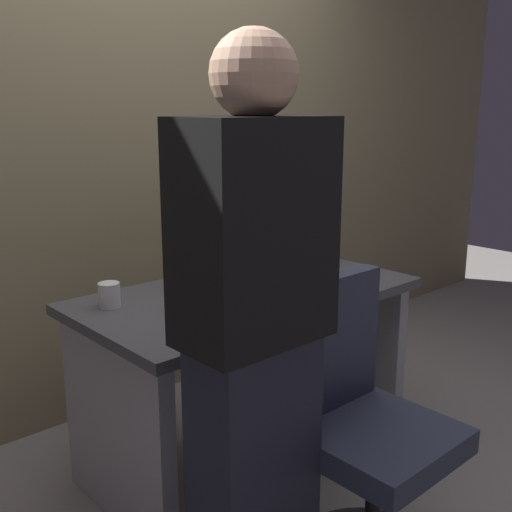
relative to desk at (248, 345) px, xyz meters
name	(u,v)px	position (x,y,z in m)	size (l,w,h in m)	color
ground_plane	(248,454)	(0.00, 0.00, -0.50)	(9.00, 9.00, 0.00)	gray
wall_back	(129,96)	(0.00, 0.83, 1.00)	(6.40, 0.10, 3.00)	#8C7F5B
desk	(248,345)	(0.00, 0.00, 0.00)	(1.36, 0.74, 0.74)	#4C4C51
office_chair	(361,441)	(-0.15, -0.70, -0.08)	(0.52, 0.52, 0.94)	black
person_at_desk	(254,342)	(-0.53, -0.63, 0.34)	(0.40, 0.24, 1.64)	#262838
monitor	(240,221)	(0.07, 0.12, 0.49)	(0.54, 0.15, 0.46)	silver
keyboard	(267,293)	(0.01, -0.11, 0.24)	(0.43, 0.13, 0.02)	white
mouse	(322,276)	(0.33, -0.10, 0.25)	(0.06, 0.10, 0.03)	black
cup_near_keyboard	(188,301)	(-0.36, -0.09, 0.28)	(0.06, 0.06, 0.10)	#3372B2
cup_by_monitor	(109,295)	(-0.52, 0.18, 0.28)	(0.08, 0.08, 0.09)	white
book_stack	(311,247)	(0.51, 0.13, 0.31)	(0.22, 0.19, 0.16)	red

